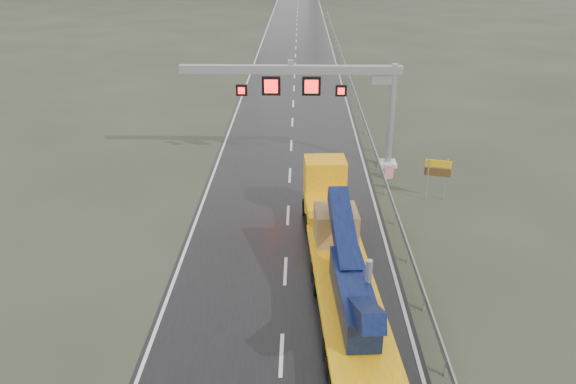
{
  "coord_description": "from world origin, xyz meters",
  "views": [
    {
      "loc": [
        0.62,
        -19.19,
        14.84
      ],
      "look_at": [
        0.08,
        6.3,
        3.2
      ],
      "focal_mm": 35.0,
      "sensor_mm": 36.0,
      "label": 1
    }
  ],
  "objects_px": {
    "sign_gantry": "(322,87)",
    "heavy_haul_truck": "(338,243)",
    "striped_barrier": "(389,171)",
    "exit_sign_pair": "(437,172)"
  },
  "relations": [
    {
      "from": "exit_sign_pair",
      "to": "sign_gantry",
      "type": "bearing_deg",
      "value": 155.28
    },
    {
      "from": "sign_gantry",
      "to": "striped_barrier",
      "type": "distance_m",
      "value": 7.21
    },
    {
      "from": "sign_gantry",
      "to": "heavy_haul_truck",
      "type": "height_order",
      "value": "sign_gantry"
    },
    {
      "from": "sign_gantry",
      "to": "exit_sign_pair",
      "type": "distance_m",
      "value": 9.67
    },
    {
      "from": "sign_gantry",
      "to": "exit_sign_pair",
      "type": "height_order",
      "value": "sign_gantry"
    },
    {
      "from": "sign_gantry",
      "to": "heavy_haul_truck",
      "type": "xyz_separation_m",
      "value": [
        0.42,
        -13.94,
        -4.01
      ]
    },
    {
      "from": "heavy_haul_truck",
      "to": "exit_sign_pair",
      "type": "height_order",
      "value": "heavy_haul_truck"
    },
    {
      "from": "sign_gantry",
      "to": "exit_sign_pair",
      "type": "bearing_deg",
      "value": -39.36
    },
    {
      "from": "exit_sign_pair",
      "to": "striped_barrier",
      "type": "distance_m",
      "value": 4.36
    },
    {
      "from": "heavy_haul_truck",
      "to": "exit_sign_pair",
      "type": "relative_size",
      "value": 6.61
    }
  ]
}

